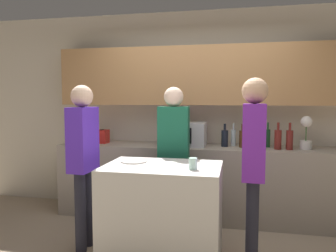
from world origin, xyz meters
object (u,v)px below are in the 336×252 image
(bottle_3, at_px, (250,140))
(bottle_4, at_px, (260,138))
(bottle_5, at_px, (268,138))
(person_right, at_px, (254,157))
(bottle_7, at_px, (290,139))
(plate_on_island, at_px, (133,161))
(person_center, at_px, (83,153))
(bottle_1, at_px, (233,137))
(bottle_2, at_px, (242,139))
(bottle_0, at_px, (225,138))
(microwave, at_px, (185,134))
(person_left, at_px, (174,147))
(bottle_6, at_px, (278,139))
(cup_0, at_px, (193,164))
(potted_plant, at_px, (306,133))
(toaster, at_px, (99,136))

(bottle_3, distance_m, bottle_4, 0.12)
(bottle_5, bearing_deg, person_right, -100.22)
(bottle_7, relative_size, plate_on_island, 1.23)
(bottle_7, xyz_separation_m, person_center, (-2.12, -1.03, -0.06))
(bottle_1, height_order, bottle_2, bottle_2)
(bottle_4, height_order, plate_on_island, bottle_4)
(bottle_0, xyz_separation_m, person_center, (-1.36, -1.13, -0.05))
(bottle_2, bearing_deg, bottle_1, 131.40)
(microwave, relative_size, person_center, 0.31)
(bottle_5, xyz_separation_m, person_left, (-1.07, -0.61, -0.06))
(bottle_3, xyz_separation_m, bottle_4, (0.12, -0.03, 0.03))
(person_center, bearing_deg, bottle_3, 126.40)
(bottle_0, distance_m, bottle_6, 0.63)
(bottle_2, height_order, bottle_4, bottle_4)
(person_left, bearing_deg, bottle_0, -136.97)
(plate_on_island, bearing_deg, person_right, -6.70)
(cup_0, bearing_deg, bottle_3, 67.20)
(potted_plant, bearing_deg, bottle_0, 179.26)
(bottle_0, bearing_deg, potted_plant, -0.74)
(bottle_6, xyz_separation_m, person_right, (-0.33, -1.12, -0.03))
(bottle_4, distance_m, cup_0, 1.41)
(bottle_6, xyz_separation_m, bottle_7, (0.13, -0.01, -0.00))
(toaster, height_order, bottle_4, bottle_4)
(potted_plant, height_order, person_right, person_right)
(bottle_5, bearing_deg, person_left, -150.47)
(toaster, xyz_separation_m, bottle_2, (1.90, -0.02, 0.02))
(bottle_0, relative_size, cup_0, 2.78)
(plate_on_island, bearing_deg, bottle_7, 31.33)
(bottle_3, bearing_deg, bottle_6, -11.92)
(potted_plant, distance_m, bottle_7, 0.23)
(bottle_2, xyz_separation_m, bottle_7, (0.54, -0.07, 0.01))
(toaster, relative_size, person_left, 0.16)
(person_right, bearing_deg, cup_0, 102.05)
(bottle_3, xyz_separation_m, bottle_7, (0.45, -0.07, 0.03))
(bottle_6, distance_m, person_center, 2.24)
(bottle_4, relative_size, person_left, 0.19)
(bottle_0, distance_m, person_center, 1.77)
(bottle_1, distance_m, bottle_3, 0.23)
(toaster, xyz_separation_m, potted_plant, (2.64, 0.00, 0.11))
(bottle_2, distance_m, bottle_6, 0.42)
(bottle_3, relative_size, person_left, 0.15)
(bottle_2, height_order, person_center, person_center)
(microwave, bearing_deg, plate_on_island, -108.35)
(bottle_6, relative_size, person_left, 0.19)
(cup_0, bearing_deg, person_right, 9.33)
(bottle_1, bearing_deg, bottle_4, -24.29)
(bottle_0, xyz_separation_m, bottle_4, (0.42, -0.05, 0.01))
(potted_plant, distance_m, bottle_5, 0.45)
(bottle_3, relative_size, plate_on_island, 0.96)
(toaster, bearing_deg, bottle_4, -1.02)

